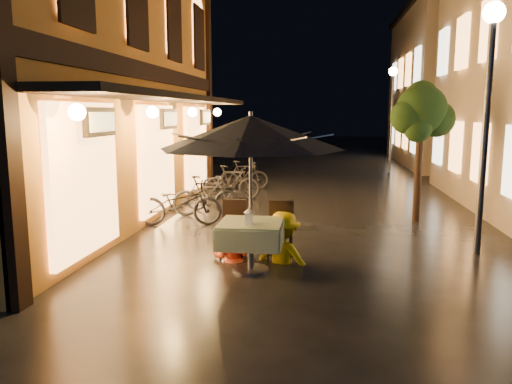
# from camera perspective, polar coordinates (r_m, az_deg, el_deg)

# --- Properties ---
(ground) EXTENTS (90.00, 90.00, 0.00)m
(ground) POSITION_cam_1_polar(r_m,az_deg,el_deg) (7.33, 5.02, -10.45)
(ground) COLOR black
(ground) RESTS_ON ground
(west_building) EXTENTS (5.90, 11.40, 7.40)m
(west_building) POSITION_cam_1_polar(r_m,az_deg,el_deg) (12.51, -21.82, 14.27)
(west_building) COLOR gold
(west_building) RESTS_ON ground
(east_building_far) EXTENTS (7.30, 10.30, 7.30)m
(east_building_far) POSITION_cam_1_polar(r_m,az_deg,el_deg) (25.95, 24.24, 11.01)
(east_building_far) COLOR #B0A38C
(east_building_far) RESTS_ON ground
(street_tree) EXTENTS (1.43, 1.20, 3.15)m
(street_tree) POSITION_cam_1_polar(r_m,az_deg,el_deg) (11.61, 18.41, 8.52)
(street_tree) COLOR black
(street_tree) RESTS_ON ground
(streetlamp_near) EXTENTS (0.36, 0.36, 4.23)m
(streetlamp_near) POSITION_cam_1_polar(r_m,az_deg,el_deg) (9.31, 25.06, 11.16)
(streetlamp_near) COLOR #59595E
(streetlamp_near) RESTS_ON ground
(streetlamp_far) EXTENTS (0.36, 0.36, 4.23)m
(streetlamp_far) POSITION_cam_1_polar(r_m,az_deg,el_deg) (21.08, 15.29, 10.08)
(streetlamp_far) COLOR #59595E
(streetlamp_far) RESTS_ON ground
(cafe_table) EXTENTS (0.99, 0.99, 0.78)m
(cafe_table) POSITION_cam_1_polar(r_m,az_deg,el_deg) (7.73, -0.60, -4.83)
(cafe_table) COLOR #59595E
(cafe_table) RESTS_ON ground
(patio_umbrella) EXTENTS (2.82, 2.82, 2.46)m
(patio_umbrella) POSITION_cam_1_polar(r_m,az_deg,el_deg) (7.51, -0.62, 6.82)
(patio_umbrella) COLOR #59595E
(patio_umbrella) RESTS_ON ground
(cafe_chair_left) EXTENTS (0.42, 0.42, 0.97)m
(cafe_chair_left) POSITION_cam_1_polar(r_m,az_deg,el_deg) (8.51, -2.55, -3.87)
(cafe_chair_left) COLOR black
(cafe_chair_left) RESTS_ON ground
(cafe_chair_right) EXTENTS (0.42, 0.42, 0.97)m
(cafe_chair_right) POSITION_cam_1_polar(r_m,az_deg,el_deg) (8.41, 2.83, -4.03)
(cafe_chair_right) COLOR black
(cafe_chair_right) RESTS_ON ground
(table_lantern) EXTENTS (0.16, 0.16, 0.25)m
(table_lantern) POSITION_cam_1_polar(r_m,az_deg,el_deg) (7.48, -0.80, -2.69)
(table_lantern) COLOR white
(table_lantern) RESTS_ON cafe_table
(person_orange) EXTENTS (0.70, 0.55, 1.43)m
(person_orange) POSITION_cam_1_polar(r_m,az_deg,el_deg) (8.33, -2.79, -2.92)
(person_orange) COLOR #E54E2A
(person_orange) RESTS_ON ground
(person_yellow) EXTENTS (1.18, 0.87, 1.63)m
(person_yellow) POSITION_cam_1_polar(r_m,az_deg,el_deg) (8.18, 3.16, -2.44)
(person_yellow) COLOR #F0C502
(person_yellow) RESTS_ON ground
(bicycle_0) EXTENTS (1.94, 0.98, 0.97)m
(bicycle_0) POSITION_cam_1_polar(r_m,az_deg,el_deg) (10.96, -8.77, -1.31)
(bicycle_0) COLOR black
(bicycle_0) RESTS_ON ground
(bicycle_1) EXTENTS (1.66, 0.73, 0.97)m
(bicycle_1) POSITION_cam_1_polar(r_m,az_deg,el_deg) (11.89, -5.70, -0.44)
(bicycle_1) COLOR black
(bicycle_1) RESTS_ON ground
(bicycle_2) EXTENTS (1.68, 0.75, 0.85)m
(bicycle_2) POSITION_cam_1_polar(r_m,az_deg,el_deg) (12.40, -4.52, -0.30)
(bicycle_2) COLOR black
(bicycle_2) RESTS_ON ground
(bicycle_3) EXTENTS (1.60, 0.52, 0.95)m
(bicycle_3) POSITION_cam_1_polar(r_m,az_deg,el_deg) (14.20, -2.72, 1.12)
(bicycle_3) COLOR black
(bicycle_3) RESTS_ON ground
(bicycle_4) EXTENTS (1.68, 1.00, 0.83)m
(bicycle_4) POSITION_cam_1_polar(r_m,az_deg,el_deg) (14.52, -3.41, 1.05)
(bicycle_4) COLOR black
(bicycle_4) RESTS_ON ground
(bicycle_5) EXTENTS (1.59, 0.70, 0.93)m
(bicycle_5) POSITION_cam_1_polar(r_m,az_deg,el_deg) (15.86, -1.36, 1.92)
(bicycle_5) COLOR #222227
(bicycle_5) RESTS_ON ground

